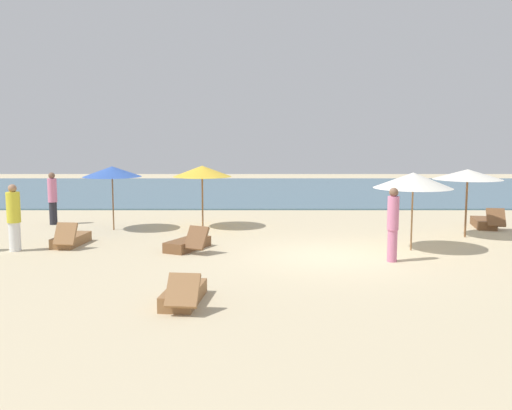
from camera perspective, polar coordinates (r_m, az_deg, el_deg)
ground_plane at (r=14.95m, az=7.18°, el=-5.10°), size 60.00×60.00×0.00m
ocean_water at (r=31.70m, az=3.34°, el=1.46°), size 48.00×16.00×0.06m
umbrella_0 at (r=19.22m, az=-5.39°, el=3.33°), size 1.94×1.94×2.08m
umbrella_1 at (r=18.50m, az=20.09°, el=2.84°), size 2.05×2.05×2.07m
umbrella_2 at (r=19.24m, az=-14.06°, el=3.21°), size 1.89×1.89×2.08m
umbrella_3 at (r=15.95m, az=15.18°, el=2.36°), size 2.10×2.10×2.11m
lounger_0 at (r=17.12m, az=-17.87°, el=-3.25°), size 0.77×1.70×0.73m
lounger_1 at (r=15.79m, az=-6.73°, el=-3.81°), size 1.26×1.74×0.73m
lounger_2 at (r=10.95m, az=-7.21°, el=-8.74°), size 0.76×1.74×0.69m
lounger_4 at (r=20.83m, az=21.56°, el=-1.61°), size 0.88×1.74×0.72m
person_2 at (r=21.10m, az=-19.48°, el=0.66°), size 0.43×0.43×1.81m
person_3 at (r=16.70m, az=-22.83°, el=-1.16°), size 0.39×0.39×1.80m
person_4 at (r=14.52m, az=13.29°, el=-1.78°), size 0.39×0.39×1.83m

